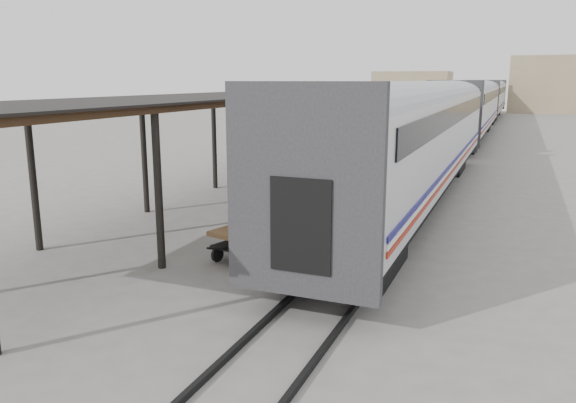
% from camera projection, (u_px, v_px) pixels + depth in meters
% --- Properties ---
extents(ground, '(160.00, 160.00, 0.00)m').
position_uv_depth(ground, '(245.00, 252.00, 15.61)').
color(ground, slate).
rests_on(ground, ground).
extents(train, '(3.45, 76.01, 4.01)m').
position_uv_depth(train, '(471.00, 105.00, 44.41)').
color(train, silver).
rests_on(train, ground).
extents(canopy, '(4.90, 64.30, 4.15)m').
position_uv_depth(canopy, '(358.00, 90.00, 37.72)').
color(canopy, '#422B19').
rests_on(canopy, ground).
extents(rails, '(1.54, 150.00, 0.12)m').
position_uv_depth(rails, '(470.00, 138.00, 45.16)').
color(rails, black).
rests_on(rails, ground).
extents(building_left, '(12.00, 8.00, 6.00)m').
position_uv_depth(building_left, '(412.00, 90.00, 92.82)').
color(building_left, tan).
rests_on(building_left, ground).
extents(baggage_cart, '(1.85, 2.65, 0.86)m').
position_uv_depth(baggage_cart, '(255.00, 233.00, 15.07)').
color(baggage_cart, brown).
rests_on(baggage_cart, ground).
extents(suitcase_stack, '(1.37, 1.19, 0.57)m').
position_uv_depth(suitcase_stack, '(260.00, 216.00, 15.30)').
color(suitcase_stack, '#3D3D40').
rests_on(suitcase_stack, baggage_cart).
extents(luggage_tug, '(1.45, 1.92, 1.51)m').
position_uv_depth(luggage_tug, '(335.00, 154.00, 30.81)').
color(luggage_tug, maroon).
rests_on(luggage_tug, ground).
extents(porter, '(0.49, 0.71, 1.89)m').
position_uv_depth(porter, '(253.00, 197.00, 14.14)').
color(porter, navy).
rests_on(porter, baggage_cart).
extents(pedestrian, '(1.16, 0.55, 1.93)m').
position_uv_depth(pedestrian, '(296.00, 158.00, 27.39)').
color(pedestrian, black).
rests_on(pedestrian, ground).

